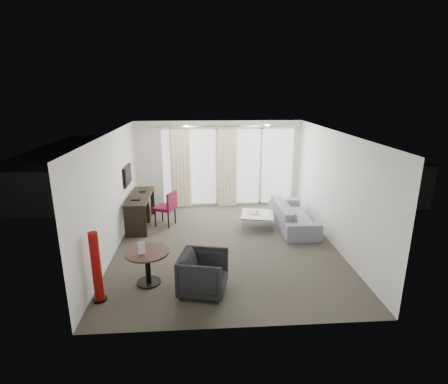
{
  "coord_description": "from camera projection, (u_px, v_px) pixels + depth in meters",
  "views": [
    {
      "loc": [
        -0.56,
        -7.5,
        3.5
      ],
      "look_at": [
        0.0,
        0.6,
        1.1
      ],
      "focal_mm": 28.0,
      "sensor_mm": 36.0,
      "label": 1
    }
  ],
  "objects": [
    {
      "name": "rattan_table",
      "position": [
        256.0,
        185.0,
        12.26
      ],
      "size": [
        0.63,
        0.63,
        0.55
      ],
      "primitive_type": null,
      "rotation": [
        0.0,
        0.0,
        -0.17
      ],
      "color": "brown",
      "rests_on": "terrace_slab"
    },
    {
      "name": "coffee_table",
      "position": [
        257.0,
        220.0,
        9.16
      ],
      "size": [
        0.96,
        0.96,
        0.37
      ],
      "primitive_type": null,
      "rotation": [
        0.0,
        0.0,
        -0.19
      ],
      "color": "gray",
      "rests_on": "floor"
    },
    {
      "name": "balustrade",
      "position": [
        222.0,
        168.0,
        13.77
      ],
      "size": [
        5.5,
        0.06,
        1.05
      ],
      "primitive_type": null,
      "color": "#B2B2B7",
      "rests_on": "terrace_slab"
    },
    {
      "name": "terrace_slab",
      "position": [
        225.0,
        192.0,
        12.55
      ],
      "size": [
        5.6,
        3.0,
        0.12
      ],
      "primitive_type": "cube",
      "color": "#4D4D50",
      "rests_on": "ground"
    },
    {
      "name": "magazine",
      "position": [
        254.0,
        213.0,
        9.17
      ],
      "size": [
        0.31,
        0.34,
        0.02
      ],
      "primitive_type": null,
      "rotation": [
        0.0,
        0.0,
        0.38
      ],
      "color": "gray",
      "rests_on": "coffee_table"
    },
    {
      "name": "rattan_chair_a",
      "position": [
        252.0,
        177.0,
        12.8
      ],
      "size": [
        0.66,
        0.66,
        0.79
      ],
      "primitive_type": null,
      "rotation": [
        0.0,
        0.0,
        0.24
      ],
      "color": "brown",
      "rests_on": "terrace_slab"
    },
    {
      "name": "downlight_a",
      "position": [
        186.0,
        126.0,
        8.94
      ],
      "size": [
        0.12,
        0.12,
        0.02
      ],
      "primitive_type": "cylinder",
      "color": "#FFE0B2",
      "rests_on": "ceiling"
    },
    {
      "name": "desk_chair",
      "position": [
        165.0,
        208.0,
        9.23
      ],
      "size": [
        0.66,
        0.64,
        0.94
      ],
      "primitive_type": null,
      "rotation": [
        0.0,
        0.0,
        -0.4
      ],
      "color": "maroon",
      "rests_on": "floor"
    },
    {
      "name": "tub_armchair",
      "position": [
        203.0,
        273.0,
        6.16
      ],
      "size": [
        0.97,
        0.95,
        0.75
      ],
      "primitive_type": "imported",
      "rotation": [
        0.0,
        0.0,
        1.35
      ],
      "color": "black",
      "rests_on": "floor"
    },
    {
      "name": "wall_right",
      "position": [
        334.0,
        189.0,
        8.0
      ],
      "size": [
        0.0,
        6.0,
        2.6
      ],
      "primitive_type": "cube",
      "color": "silver",
      "rests_on": "ground"
    },
    {
      "name": "downlight_b",
      "position": [
        267.0,
        125.0,
        9.08
      ],
      "size": [
        0.12,
        0.12,
        0.02
      ],
      "primitive_type": "cylinder",
      "color": "#FFE0B2",
      "rests_on": "ceiling"
    },
    {
      "name": "curtain_track",
      "position": [
        219.0,
        126.0,
        10.21
      ],
      "size": [
        4.8,
        0.04,
        0.04
      ],
      "primitive_type": null,
      "color": "#B2B2B7",
      "rests_on": "ceiling"
    },
    {
      "name": "remote",
      "position": [
        257.0,
        213.0,
        9.23
      ],
      "size": [
        0.11,
        0.17,
        0.02
      ],
      "primitive_type": null,
      "rotation": [
        0.0,
        0.0,
        -0.36
      ],
      "color": "black",
      "rests_on": "coffee_table"
    },
    {
      "name": "curtain_left",
      "position": [
        181.0,
        169.0,
        10.49
      ],
      "size": [
        0.6,
        0.2,
        2.38
      ],
      "primitive_type": null,
      "color": "#F2E4BE",
      "rests_on": "ground"
    },
    {
      "name": "desk",
      "position": [
        141.0,
        210.0,
        9.24
      ],
      "size": [
        0.55,
        1.76,
        0.82
      ],
      "primitive_type": null,
      "color": "black",
      "rests_on": "floor"
    },
    {
      "name": "round_table",
      "position": [
        148.0,
        267.0,
        6.47
      ],
      "size": [
        1.0,
        1.0,
        0.65
      ],
      "primitive_type": null,
      "rotation": [
        0.0,
        0.0,
        -0.28
      ],
      "color": "#3A2419",
      "rests_on": "floor"
    },
    {
      "name": "wall_front",
      "position": [
        241.0,
        250.0,
        4.97
      ],
      "size": [
        5.0,
        0.0,
        2.6
      ],
      "primitive_type": "cube",
      "color": "silver",
      "rests_on": "ground"
    },
    {
      "name": "window_frame",
      "position": [
        228.0,
        167.0,
        10.73
      ],
      "size": [
        4.1,
        0.06,
        2.44
      ],
      "primitive_type": null,
      "color": "white",
      "rests_on": "ground"
    },
    {
      "name": "tv",
      "position": [
        127.0,
        175.0,
        9.05
      ],
      "size": [
        0.05,
        0.8,
        0.5
      ],
      "primitive_type": null,
      "color": "black",
      "rests_on": "wall_left"
    },
    {
      "name": "floor",
      "position": [
        226.0,
        244.0,
        8.21
      ],
      "size": [
        5.0,
        6.0,
        0.0
      ],
      "primitive_type": "cube",
      "color": "#444036",
      "rests_on": "ground"
    },
    {
      "name": "sofa",
      "position": [
        293.0,
        215.0,
        9.18
      ],
      "size": [
        0.86,
        2.21,
        0.64
      ],
      "primitive_type": "imported",
      "rotation": [
        0.0,
        0.0,
        1.57
      ],
      "color": "gray",
      "rests_on": "floor"
    },
    {
      "name": "ceiling",
      "position": [
        226.0,
        133.0,
        7.47
      ],
      "size": [
        5.0,
        6.0,
        0.0
      ],
      "primitive_type": "cube",
      "color": "white",
      "rests_on": "ground"
    },
    {
      "name": "rattan_chair_b",
      "position": [
        281.0,
        180.0,
        12.55
      ],
      "size": [
        0.66,
        0.66,
        0.74
      ],
      "primitive_type": null,
      "rotation": [
        0.0,
        0.0,
        0.4
      ],
      "color": "brown",
      "rests_on": "terrace_slab"
    },
    {
      "name": "curtain_right",
      "position": [
        227.0,
        168.0,
        10.58
      ],
      "size": [
        0.6,
        0.2,
        2.38
      ],
      "primitive_type": null,
      "color": "#F2E4BE",
      "rests_on": "ground"
    },
    {
      "name": "menu_card",
      "position": [
        142.0,
        251.0,
        6.26
      ],
      "size": [
        0.13,
        0.04,
        0.24
      ],
      "primitive_type": null,
      "rotation": [
        0.0,
        0.0,
        0.16
      ],
      "color": "white",
      "rests_on": "round_table"
    },
    {
      "name": "red_lamp",
      "position": [
        96.0,
        267.0,
        5.85
      ],
      "size": [
        0.29,
        0.29,
        1.26
      ],
      "primitive_type": "cylinder",
      "rotation": [
        0.0,
        0.0,
        -0.15
      ],
      "color": "maroon",
      "rests_on": "floor"
    },
    {
      "name": "window_panel",
      "position": [
        228.0,
        167.0,
        10.74
      ],
      "size": [
        4.0,
        0.02,
        2.38
      ],
      "primitive_type": null,
      "color": "white",
      "rests_on": "ground"
    },
    {
      "name": "wall_left",
      "position": [
        113.0,
        193.0,
        7.67
      ],
      "size": [
        0.0,
        6.0,
        2.6
      ],
      "primitive_type": "cube",
      "color": "silver",
      "rests_on": "ground"
    }
  ]
}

